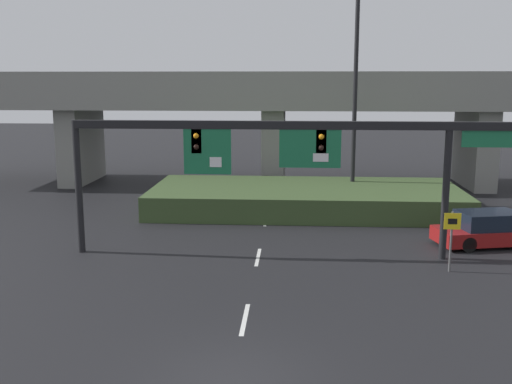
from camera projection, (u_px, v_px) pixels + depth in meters
ground_plane at (232, 377)px, 14.31m from camera, size 160.00×160.00×0.00m
lane_markings at (262, 237)px, 27.01m from camera, size 0.14×33.88×0.01m
signal_gantry at (286, 146)px, 23.28m from camera, size 17.84×0.44×5.41m
speed_limit_sign at (452, 233)px, 21.83m from camera, size 0.60×0.11×2.27m
highway_light_pole_near at (357, 38)px, 32.60m from camera, size 0.70×0.36×17.62m
overpass_bridge at (274, 106)px, 39.65m from camera, size 46.74×7.16×7.45m
grass_embankment at (305, 198)px, 32.44m from camera, size 16.49×7.23×1.26m
parked_sedan_near_right at (491, 230)px, 25.51m from camera, size 5.09×2.85×1.47m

